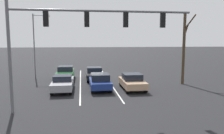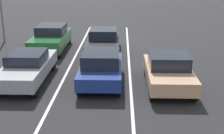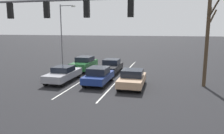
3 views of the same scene
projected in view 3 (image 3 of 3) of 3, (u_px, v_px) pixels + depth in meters
ground_plane at (115, 69)px, 26.61m from camera, size 240.00×240.00×0.00m
lane_stripe_left_divider at (123, 75)px, 23.14m from camera, size 0.12×18.46×0.01m
lane_stripe_center_divider at (94, 73)px, 23.90m from camera, size 0.12×18.46×0.01m
car_navy_midlane_front at (99, 75)px, 19.20m from camera, size 1.88×4.08×1.51m
car_tan_leftlane_front at (132, 78)px, 18.22m from camera, size 1.94×4.20×1.49m
car_gray_rightlane_front at (63, 74)px, 20.12m from camera, size 1.83×4.72×1.43m
car_darkgreen_rightlane_second at (84, 63)px, 25.60m from camera, size 1.93×4.60×1.59m
car_black_midlane_second at (111, 66)px, 24.35m from camera, size 1.92×4.56×1.46m
traffic_signal_gantry at (36, 21)px, 13.26m from camera, size 11.79×0.37×7.07m
street_lamp_right_shoulder at (63, 31)px, 27.86m from camera, size 2.06×0.24×7.81m
bare_tree_near at (207, 39)px, 17.90m from camera, size 0.82×2.10×7.50m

